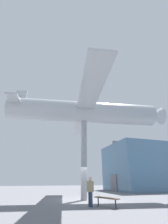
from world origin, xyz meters
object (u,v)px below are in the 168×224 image
suspended_airplane (87,112)px  visitor_person (90,189)px  plaza_bench (106,199)px  support_pylon_central (84,157)px

suspended_airplane → visitor_person: bearing=-5.8°
plaza_bench → support_pylon_central: bearing=-175.3°
suspended_airplane → visitor_person: (3.43, -0.91, -6.89)m
support_pylon_central → plaza_bench: (3.74, 0.31, -2.95)m
suspended_airplane → plaza_bench: 8.28m
support_pylon_central → suspended_airplane: 4.48m
plaza_bench → suspended_airplane: bearing=-179.8°
visitor_person → plaza_bench: bearing=-130.7°
suspended_airplane → visitor_person: size_ratio=9.71×
support_pylon_central → visitor_person: (3.47, -0.62, -2.43)m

